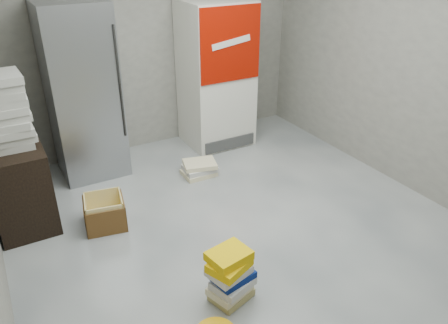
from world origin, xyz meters
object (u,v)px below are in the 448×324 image
coke_cooler (216,75)px  wood_shelf (20,185)px  phonebook_stack_main (230,276)px  cardboard_box (105,214)px  steel_fridge (82,92)px

coke_cooler → wood_shelf: 2.63m
coke_cooler → wood_shelf: bearing=-163.7°
phonebook_stack_main → cardboard_box: phonebook_stack_main is taller
wood_shelf → cardboard_box: bearing=-34.9°
coke_cooler → cardboard_box: (-1.84, -1.17, -0.78)m
wood_shelf → cardboard_box: 0.83m
coke_cooler → phonebook_stack_main: coke_cooler is taller
steel_fridge → phonebook_stack_main: 2.70m
wood_shelf → phonebook_stack_main: size_ratio=1.83×
coke_cooler → cardboard_box: size_ratio=4.18×
steel_fridge → phonebook_stack_main: bearing=-81.8°
steel_fridge → wood_shelf: 1.23m
wood_shelf → phonebook_stack_main: (1.20, -1.85, -0.18)m
coke_cooler → cardboard_box: 2.32m
wood_shelf → phonebook_stack_main: bearing=-57.0°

